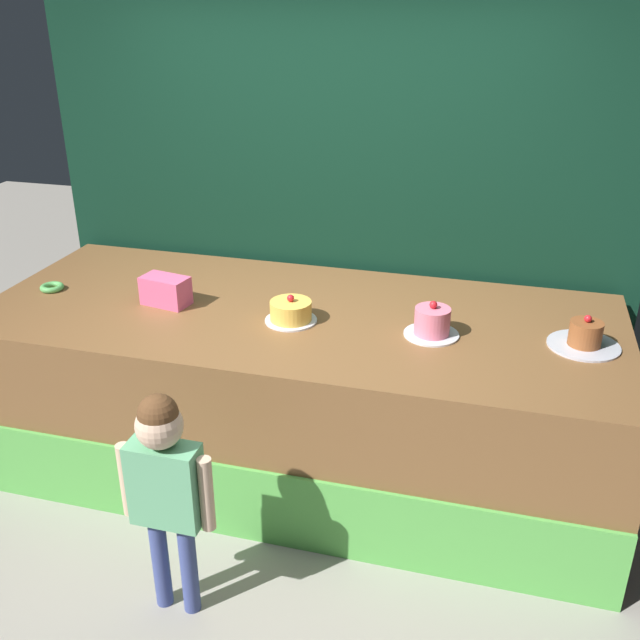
{
  "coord_description": "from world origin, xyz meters",
  "views": [
    {
      "loc": [
        1.03,
        -2.6,
        2.49
      ],
      "look_at": [
        0.2,
        0.42,
        1.04
      ],
      "focal_mm": 40.14,
      "sensor_mm": 36.0,
      "label": 1
    }
  ],
  "objects_px": {
    "cake_center": "(432,323)",
    "donut": "(52,287)",
    "pink_box": "(166,291)",
    "cake_left": "(291,312)",
    "cake_right": "(585,337)",
    "child_figure": "(165,477)"
  },
  "relations": [
    {
      "from": "cake_center",
      "to": "donut",
      "type": "bearing_deg",
      "value": 179.52
    },
    {
      "from": "donut",
      "to": "cake_center",
      "type": "distance_m",
      "value": 2.15
    },
    {
      "from": "pink_box",
      "to": "cake_left",
      "type": "relative_size",
      "value": 0.94
    },
    {
      "from": "cake_center",
      "to": "cake_right",
      "type": "distance_m",
      "value": 0.72
    },
    {
      "from": "pink_box",
      "to": "cake_right",
      "type": "bearing_deg",
      "value": 1.6
    },
    {
      "from": "pink_box",
      "to": "cake_left",
      "type": "height_order",
      "value": "pink_box"
    },
    {
      "from": "cake_left",
      "to": "cake_center",
      "type": "distance_m",
      "value": 0.72
    },
    {
      "from": "cake_left",
      "to": "cake_center",
      "type": "xyz_separation_m",
      "value": [
        0.72,
        0.03,
        0.01
      ]
    },
    {
      "from": "child_figure",
      "to": "donut",
      "type": "xyz_separation_m",
      "value": [
        -1.23,
        1.11,
        0.26
      ]
    },
    {
      "from": "child_figure",
      "to": "cake_center",
      "type": "distance_m",
      "value": 1.47
    },
    {
      "from": "cake_left",
      "to": "donut",
      "type": "bearing_deg",
      "value": 178.26
    },
    {
      "from": "child_figure",
      "to": "pink_box",
      "type": "xyz_separation_m",
      "value": [
        -0.51,
        1.1,
        0.32
      ]
    },
    {
      "from": "donut",
      "to": "cake_left",
      "type": "distance_m",
      "value": 1.44
    },
    {
      "from": "cake_right",
      "to": "cake_center",
      "type": "bearing_deg",
      "value": -174.44
    },
    {
      "from": "donut",
      "to": "cake_center",
      "type": "relative_size",
      "value": 0.48
    },
    {
      "from": "cake_left",
      "to": "cake_center",
      "type": "relative_size",
      "value": 0.98
    },
    {
      "from": "cake_left",
      "to": "cake_right",
      "type": "distance_m",
      "value": 1.44
    },
    {
      "from": "child_figure",
      "to": "pink_box",
      "type": "height_order",
      "value": "pink_box"
    },
    {
      "from": "cake_left",
      "to": "cake_center",
      "type": "height_order",
      "value": "cake_center"
    },
    {
      "from": "cake_right",
      "to": "donut",
      "type": "bearing_deg",
      "value": -178.97
    },
    {
      "from": "child_figure",
      "to": "pink_box",
      "type": "distance_m",
      "value": 1.26
    },
    {
      "from": "child_figure",
      "to": "cake_center",
      "type": "relative_size",
      "value": 3.94
    }
  ]
}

